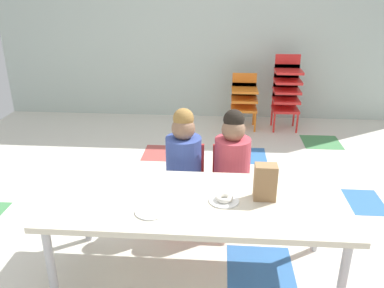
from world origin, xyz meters
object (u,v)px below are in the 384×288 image
object	(u,v)px
craft_table	(197,206)
paper_plate_near_edge	(224,201)
kid_chair_orange_stack	(244,97)
paper_plate_center_table	(151,211)
paper_bag_brown	(265,182)
donut_powdered_on_plate	(224,198)
seated_child_near_camera	(184,157)
kid_chair_red_stack	(286,89)
seated_child_middle_seat	(232,158)

from	to	relation	value
craft_table	paper_plate_near_edge	distance (m)	0.17
craft_table	kid_chair_orange_stack	xyz separation A→B (m)	(0.42, 2.80, -0.11)
paper_plate_near_edge	paper_plate_center_table	distance (m)	0.43
kid_chair_orange_stack	paper_bag_brown	bearing A→B (deg)	-90.41
paper_bag_brown	paper_plate_center_table	xyz separation A→B (m)	(-0.65, -0.20, -0.11)
craft_table	donut_powdered_on_plate	xyz separation A→B (m)	(0.16, -0.01, 0.07)
seated_child_near_camera	paper_plate_center_table	size ratio (longest dim) A/B	5.10
craft_table	paper_plate_center_table	distance (m)	0.30
kid_chair_red_stack	donut_powdered_on_plate	distance (m)	2.92
paper_plate_center_table	seated_child_middle_seat	bearing A→B (deg)	58.01
seated_child_middle_seat	donut_powdered_on_plate	size ratio (longest dim) A/B	8.73
kid_chair_orange_stack	paper_plate_near_edge	bearing A→B (deg)	-95.23
kid_chair_orange_stack	kid_chair_red_stack	world-z (taller)	kid_chair_red_stack
seated_child_near_camera	paper_plate_center_table	bearing A→B (deg)	-98.65
seated_child_near_camera	paper_plate_center_table	xyz separation A→B (m)	(-0.11, -0.75, 0.00)
seated_child_near_camera	paper_plate_near_edge	xyz separation A→B (m)	(0.29, -0.60, 0.00)
paper_bag_brown	paper_plate_near_edge	bearing A→B (deg)	-168.24
kid_chair_red_stack	paper_plate_center_table	world-z (taller)	kid_chair_red_stack
paper_bag_brown	paper_plate_near_edge	size ratio (longest dim) A/B	1.22
seated_child_middle_seat	kid_chair_red_stack	xyz separation A→B (m)	(0.71, 2.21, -0.04)
craft_table	kid_chair_red_stack	bearing A→B (deg)	71.57
paper_plate_center_table	donut_powdered_on_plate	size ratio (longest dim) A/B	1.71
craft_table	paper_bag_brown	xyz separation A→B (m)	(0.40, 0.04, 0.16)
kid_chair_red_stack	paper_bag_brown	distance (m)	2.82
paper_plate_center_table	paper_plate_near_edge	bearing A→B (deg)	19.94
seated_child_near_camera	paper_bag_brown	size ratio (longest dim) A/B	4.17
paper_plate_near_edge	paper_plate_center_table	xyz separation A→B (m)	(-0.41, -0.15, 0.00)
craft_table	paper_plate_near_edge	size ratio (longest dim) A/B	9.85
donut_powdered_on_plate	paper_bag_brown	bearing A→B (deg)	11.76
seated_child_middle_seat	kid_chair_orange_stack	xyz separation A→B (m)	(0.20, 2.21, -0.16)
seated_child_middle_seat	kid_chair_orange_stack	bearing A→B (deg)	84.89
kid_chair_orange_stack	kid_chair_red_stack	bearing A→B (deg)	0.09
craft_table	seated_child_middle_seat	size ratio (longest dim) A/B	1.93
paper_plate_near_edge	seated_child_middle_seat	bearing A→B (deg)	84.32
kid_chair_orange_stack	paper_plate_near_edge	size ratio (longest dim) A/B	3.78
kid_chair_red_stack	paper_plate_near_edge	size ratio (longest dim) A/B	5.11
paper_plate_center_table	donut_powdered_on_plate	xyz separation A→B (m)	(0.41, 0.15, 0.02)
craft_table	seated_child_near_camera	world-z (taller)	seated_child_near_camera
seated_child_near_camera	seated_child_middle_seat	distance (m)	0.35
kid_chair_orange_stack	seated_child_middle_seat	bearing A→B (deg)	-95.11
seated_child_near_camera	kid_chair_red_stack	bearing A→B (deg)	64.24
kid_chair_red_stack	paper_plate_center_table	xyz separation A→B (m)	(-1.18, -2.96, 0.04)
paper_plate_near_edge	seated_child_near_camera	bearing A→B (deg)	116.07
paper_plate_near_edge	donut_powdered_on_plate	xyz separation A→B (m)	(0.00, 0.00, 0.02)
kid_chair_orange_stack	kid_chair_red_stack	size ratio (longest dim) A/B	0.74
paper_plate_center_table	kid_chair_orange_stack	bearing A→B (deg)	77.32
craft_table	kid_chair_red_stack	world-z (taller)	kid_chair_red_stack
seated_child_middle_seat	paper_plate_near_edge	size ratio (longest dim) A/B	5.10
paper_plate_near_edge	paper_plate_center_table	world-z (taller)	same
seated_child_near_camera	donut_powdered_on_plate	size ratio (longest dim) A/B	8.73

